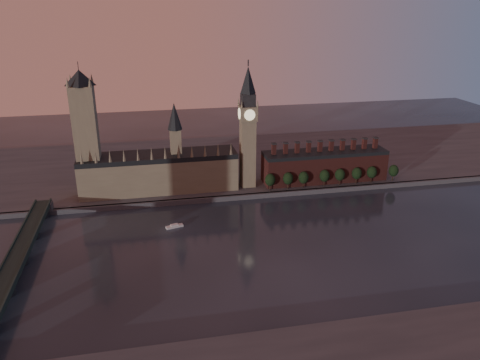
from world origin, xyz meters
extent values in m
plane|color=black|center=(0.00, 0.00, 0.00)|extent=(900.00, 900.00, 0.00)
cube|color=#4A494E|center=(0.00, 90.00, 2.00)|extent=(900.00, 4.00, 4.00)
cube|color=#4A494E|center=(0.00, 180.00, 2.00)|extent=(900.00, 180.00, 4.00)
cube|color=#756D53|center=(-65.00, 115.00, 18.00)|extent=(130.00, 30.00, 28.00)
cube|color=black|center=(-65.00, 115.00, 34.00)|extent=(130.00, 30.00, 4.00)
cube|color=#756D53|center=(-50.00, 115.00, 44.00)|extent=(9.00, 9.00, 24.00)
cone|color=black|center=(-50.00, 115.00, 67.00)|extent=(12.00, 12.00, 22.00)
cone|color=#756D53|center=(-124.00, 101.00, 41.00)|extent=(2.60, 2.60, 10.00)
cone|color=#756D53|center=(-113.27, 101.00, 41.00)|extent=(2.60, 2.60, 10.00)
cone|color=#756D53|center=(-102.55, 101.00, 41.00)|extent=(2.60, 2.60, 10.00)
cone|color=#756D53|center=(-91.82, 101.00, 41.00)|extent=(2.60, 2.60, 10.00)
cone|color=#756D53|center=(-81.09, 101.00, 41.00)|extent=(2.60, 2.60, 10.00)
cone|color=#756D53|center=(-70.36, 101.00, 41.00)|extent=(2.60, 2.60, 10.00)
cone|color=#756D53|center=(-59.64, 101.00, 41.00)|extent=(2.60, 2.60, 10.00)
cone|color=#756D53|center=(-48.91, 101.00, 41.00)|extent=(2.60, 2.60, 10.00)
cone|color=#756D53|center=(-38.18, 101.00, 41.00)|extent=(2.60, 2.60, 10.00)
cone|color=#756D53|center=(-27.45, 101.00, 41.00)|extent=(2.60, 2.60, 10.00)
cone|color=#756D53|center=(-16.73, 101.00, 41.00)|extent=(2.60, 2.60, 10.00)
cone|color=#756D53|center=(-6.00, 101.00, 41.00)|extent=(2.60, 2.60, 10.00)
cube|color=#756D53|center=(-120.00, 115.00, 49.00)|extent=(18.00, 18.00, 90.00)
cone|color=black|center=(-120.00, 115.00, 100.00)|extent=(24.00, 24.00, 12.00)
cylinder|color=#232326|center=(-120.00, 115.00, 106.00)|extent=(0.50, 0.50, 12.00)
cone|color=#756D53|center=(-128.00, 107.00, 98.00)|extent=(3.00, 3.00, 8.00)
cone|color=#756D53|center=(-112.00, 107.00, 98.00)|extent=(3.00, 3.00, 8.00)
cone|color=#756D53|center=(-128.00, 123.00, 98.00)|extent=(3.00, 3.00, 8.00)
cone|color=#756D53|center=(-112.00, 123.00, 98.00)|extent=(3.00, 3.00, 8.00)
cube|color=#756D53|center=(10.00, 110.00, 33.00)|extent=(12.00, 12.00, 58.00)
cube|color=#756D53|center=(10.00, 110.00, 68.00)|extent=(14.00, 14.00, 12.00)
cube|color=#232326|center=(10.00, 110.00, 79.00)|extent=(11.00, 11.00, 10.00)
cone|color=black|center=(10.00, 110.00, 95.00)|extent=(13.00, 13.00, 22.00)
cylinder|color=#232326|center=(10.00, 110.00, 108.50)|extent=(1.00, 1.00, 5.00)
cylinder|color=beige|center=(10.00, 102.80, 68.00)|extent=(9.00, 0.50, 9.00)
cylinder|color=beige|center=(10.00, 117.20, 68.00)|extent=(9.00, 0.50, 9.00)
cylinder|color=beige|center=(2.80, 110.00, 68.00)|extent=(0.50, 9.00, 9.00)
cylinder|color=beige|center=(17.20, 110.00, 68.00)|extent=(0.50, 9.00, 9.00)
cone|color=#756D53|center=(3.50, 103.50, 77.00)|extent=(2.00, 2.00, 6.00)
cone|color=#756D53|center=(16.50, 103.50, 77.00)|extent=(2.00, 2.00, 6.00)
cone|color=#756D53|center=(3.50, 116.50, 77.00)|extent=(2.00, 2.00, 6.00)
cone|color=#756D53|center=(16.50, 116.50, 77.00)|extent=(2.00, 2.00, 6.00)
cube|color=#4F211E|center=(80.00, 110.00, 16.00)|extent=(110.00, 25.00, 24.00)
cube|color=black|center=(80.00, 110.00, 29.50)|extent=(110.00, 25.00, 3.00)
cube|color=#4F211E|center=(33.00, 110.00, 35.50)|extent=(3.50, 3.50, 9.00)
cube|color=#232326|center=(33.00, 110.00, 40.50)|extent=(4.20, 4.20, 1.00)
cube|color=#4F211E|center=(43.44, 110.00, 35.50)|extent=(3.50, 3.50, 9.00)
cube|color=#232326|center=(43.44, 110.00, 40.50)|extent=(4.20, 4.20, 1.00)
cube|color=#4F211E|center=(53.89, 110.00, 35.50)|extent=(3.50, 3.50, 9.00)
cube|color=#232326|center=(53.89, 110.00, 40.50)|extent=(4.20, 4.20, 1.00)
cube|color=#4F211E|center=(64.33, 110.00, 35.50)|extent=(3.50, 3.50, 9.00)
cube|color=#232326|center=(64.33, 110.00, 40.50)|extent=(4.20, 4.20, 1.00)
cube|color=#4F211E|center=(74.78, 110.00, 35.50)|extent=(3.50, 3.50, 9.00)
cube|color=#232326|center=(74.78, 110.00, 40.50)|extent=(4.20, 4.20, 1.00)
cube|color=#4F211E|center=(85.22, 110.00, 35.50)|extent=(3.50, 3.50, 9.00)
cube|color=#232326|center=(85.22, 110.00, 40.50)|extent=(4.20, 4.20, 1.00)
cube|color=#4F211E|center=(95.67, 110.00, 35.50)|extent=(3.50, 3.50, 9.00)
cube|color=#232326|center=(95.67, 110.00, 40.50)|extent=(4.20, 4.20, 1.00)
cube|color=#4F211E|center=(106.11, 110.00, 35.50)|extent=(3.50, 3.50, 9.00)
cube|color=#232326|center=(106.11, 110.00, 40.50)|extent=(4.20, 4.20, 1.00)
cube|color=#4F211E|center=(116.56, 110.00, 35.50)|extent=(3.50, 3.50, 9.00)
cube|color=#232326|center=(116.56, 110.00, 40.50)|extent=(4.20, 4.20, 1.00)
cube|color=#4F211E|center=(127.00, 110.00, 35.50)|extent=(3.50, 3.50, 9.00)
cube|color=#232326|center=(127.00, 110.00, 40.50)|extent=(4.20, 4.20, 1.00)
cylinder|color=black|center=(26.28, 95.15, 7.00)|extent=(0.80, 0.80, 6.00)
ellipsoid|color=black|center=(26.28, 95.15, 13.50)|extent=(8.60, 8.60, 10.75)
cylinder|color=black|center=(42.05, 95.22, 7.00)|extent=(0.80, 0.80, 6.00)
ellipsoid|color=black|center=(42.05, 95.22, 13.50)|extent=(8.60, 8.60, 10.75)
cylinder|color=black|center=(55.71, 94.70, 7.00)|extent=(0.80, 0.80, 6.00)
ellipsoid|color=black|center=(55.71, 94.70, 13.50)|extent=(8.60, 8.60, 10.75)
cylinder|color=black|center=(74.92, 95.28, 7.00)|extent=(0.80, 0.80, 6.00)
ellipsoid|color=black|center=(74.92, 95.28, 13.50)|extent=(8.60, 8.60, 10.75)
cylinder|color=black|center=(88.99, 95.22, 7.00)|extent=(0.80, 0.80, 6.00)
ellipsoid|color=black|center=(88.99, 95.22, 13.50)|extent=(8.60, 8.60, 10.75)
cylinder|color=black|center=(104.70, 95.30, 7.00)|extent=(0.80, 0.80, 6.00)
ellipsoid|color=black|center=(104.70, 95.30, 13.50)|extent=(8.60, 8.60, 10.75)
cylinder|color=black|center=(119.02, 95.48, 7.00)|extent=(0.80, 0.80, 6.00)
ellipsoid|color=black|center=(119.02, 95.48, 13.50)|extent=(8.60, 8.60, 10.75)
cylinder|color=black|center=(139.80, 95.37, 7.00)|extent=(0.80, 0.80, 6.00)
ellipsoid|color=black|center=(139.80, 95.37, 13.50)|extent=(8.60, 8.60, 10.75)
cube|color=#1E2E28|center=(-155.00, -5.00, 9.00)|extent=(12.00, 200.00, 2.50)
cube|color=#1E2E28|center=(-160.50, -5.00, 10.90)|extent=(1.00, 200.00, 1.30)
cube|color=#1E2E28|center=(-149.50, -5.00, 10.90)|extent=(1.00, 200.00, 1.30)
cube|color=#4A494E|center=(-155.00, 90.00, 7.00)|extent=(14.00, 8.00, 6.00)
cylinder|color=#232326|center=(-155.00, -17.00, 3.88)|extent=(8.00, 8.00, 7.75)
cylinder|color=#232326|center=(-155.00, 17.00, 3.88)|extent=(8.00, 8.00, 7.75)
cylinder|color=#232326|center=(-155.00, 51.00, 3.88)|extent=(8.00, 8.00, 7.75)
cylinder|color=#232326|center=(-155.00, 85.00, 3.88)|extent=(8.00, 8.00, 7.75)
cube|color=silver|center=(-57.79, 48.77, 0.72)|extent=(13.11, 6.82, 1.44)
cube|color=silver|center=(-57.79, 48.77, 1.98)|extent=(5.92, 4.04, 1.08)
camera|label=1|loc=(-71.62, -260.69, 153.76)|focal=35.00mm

